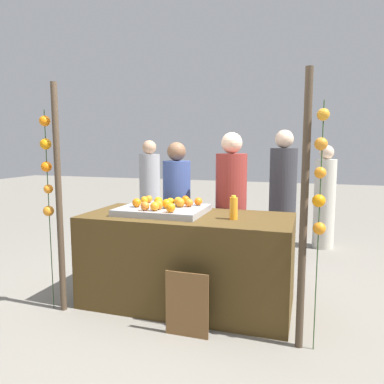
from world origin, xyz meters
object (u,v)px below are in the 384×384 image
(stall_counter, at_px, (187,260))
(vendor_right, at_px, (231,215))
(orange_0, at_px, (178,201))
(vendor_left, at_px, (177,215))
(juice_bottle, at_px, (234,208))
(chalkboard_sign, at_px, (187,305))
(orange_1, at_px, (198,201))

(stall_counter, height_order, vendor_right, vendor_right)
(orange_0, xyz_separation_m, vendor_left, (-0.21, 0.52, -0.25))
(juice_bottle, height_order, vendor_right, vendor_right)
(stall_counter, distance_m, orange_0, 0.57)
(chalkboard_sign, distance_m, vendor_right, 1.31)
(stall_counter, distance_m, vendor_right, 0.76)
(orange_1, xyz_separation_m, chalkboard_sign, (0.15, -0.81, -0.71))
(stall_counter, height_order, juice_bottle, juice_bottle)
(orange_1, bearing_deg, vendor_right, 58.16)
(orange_1, distance_m, chalkboard_sign, 1.09)
(juice_bottle, height_order, vendor_left, vendor_left)
(orange_0, height_order, juice_bottle, juice_bottle)
(orange_0, relative_size, chalkboard_sign, 0.16)
(vendor_right, bearing_deg, juice_bottle, -76.46)
(juice_bottle, height_order, chalkboard_sign, juice_bottle)
(orange_0, xyz_separation_m, chalkboard_sign, (0.33, -0.72, -0.71))
(stall_counter, relative_size, juice_bottle, 9.08)
(orange_1, height_order, juice_bottle, juice_bottle)
(orange_0, height_order, chalkboard_sign, orange_0)
(stall_counter, xyz_separation_m, vendor_left, (-0.34, 0.66, 0.29))
(orange_0, distance_m, juice_bottle, 0.63)
(vendor_left, xyz_separation_m, vendor_right, (0.63, -0.04, 0.05))
(stall_counter, bearing_deg, orange_1, 78.62)
(stall_counter, bearing_deg, chalkboard_sign, -71.74)
(orange_0, relative_size, vendor_right, 0.05)
(juice_bottle, relative_size, chalkboard_sign, 0.40)
(juice_bottle, bearing_deg, vendor_left, 137.74)
(orange_1, xyz_separation_m, vendor_right, (0.25, 0.40, -0.20))
(stall_counter, bearing_deg, vendor_left, 117.57)
(vendor_right, bearing_deg, orange_0, -131.44)
(orange_0, xyz_separation_m, vendor_right, (0.43, 0.48, -0.20))
(stall_counter, height_order, orange_1, orange_1)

